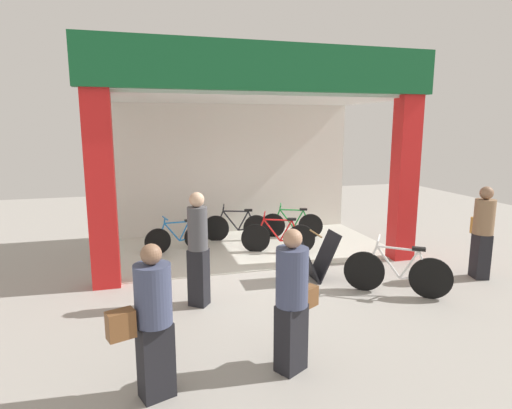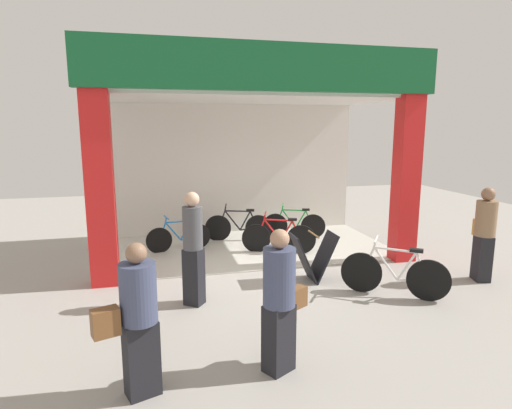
{
  "view_description": "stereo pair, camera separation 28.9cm",
  "coord_description": "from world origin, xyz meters",
  "px_view_note": "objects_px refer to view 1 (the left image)",
  "views": [
    {
      "loc": [
        -2.34,
        -7.48,
        2.74
      ],
      "look_at": [
        0.0,
        0.8,
        1.15
      ],
      "focal_mm": 30.02,
      "sensor_mm": 36.0,
      "label": 1
    },
    {
      "loc": [
        -2.06,
        -7.55,
        2.74
      ],
      "look_at": [
        0.0,
        0.8,
        1.15
      ],
      "focal_mm": 30.02,
      "sensor_mm": 36.0,
      "label": 2
    }
  ],
  "objects_px": {
    "sandwich_board_sign": "(315,256)",
    "pedestrian_2": "(483,231)",
    "bicycle_inside_0": "(236,227)",
    "bicycle_inside_1": "(292,224)",
    "bicycle_inside_3": "(278,237)",
    "bicycle_parked_0": "(397,272)",
    "pedestrian_1": "(198,248)",
    "pedestrian_0": "(152,320)",
    "pedestrian_3": "(292,299)",
    "bicycle_inside_2": "(178,238)"
  },
  "relations": [
    {
      "from": "sandwich_board_sign",
      "to": "pedestrian_3",
      "type": "xyz_separation_m",
      "value": [
        -1.42,
        -2.6,
        0.42
      ]
    },
    {
      "from": "bicycle_inside_3",
      "to": "pedestrian_2",
      "type": "xyz_separation_m",
      "value": [
        3.04,
        -2.47,
        0.52
      ]
    },
    {
      "from": "bicycle_inside_0",
      "to": "bicycle_inside_2",
      "type": "xyz_separation_m",
      "value": [
        -1.44,
        -0.51,
        -0.03
      ]
    },
    {
      "from": "bicycle_inside_0",
      "to": "bicycle_inside_1",
      "type": "distance_m",
      "value": 1.4
    },
    {
      "from": "bicycle_inside_3",
      "to": "sandwich_board_sign",
      "type": "relative_size",
      "value": 1.75
    },
    {
      "from": "pedestrian_0",
      "to": "bicycle_inside_2",
      "type": "bearing_deg",
      "value": 81.81
    },
    {
      "from": "bicycle_inside_0",
      "to": "pedestrian_3",
      "type": "xyz_separation_m",
      "value": [
        -0.66,
        -5.56,
        0.5
      ]
    },
    {
      "from": "pedestrian_1",
      "to": "pedestrian_3",
      "type": "bearing_deg",
      "value": -70.19
    },
    {
      "from": "bicycle_inside_1",
      "to": "pedestrian_1",
      "type": "relative_size",
      "value": 0.83
    },
    {
      "from": "bicycle_inside_1",
      "to": "bicycle_inside_3",
      "type": "relative_size",
      "value": 0.95
    },
    {
      "from": "bicycle_inside_0",
      "to": "pedestrian_2",
      "type": "height_order",
      "value": "pedestrian_2"
    },
    {
      "from": "pedestrian_3",
      "to": "bicycle_parked_0",
      "type": "bearing_deg",
      "value": 33.37
    },
    {
      "from": "sandwich_board_sign",
      "to": "pedestrian_0",
      "type": "xyz_separation_m",
      "value": [
        -2.94,
        -2.7,
        0.41
      ]
    },
    {
      "from": "bicycle_inside_2",
      "to": "bicycle_inside_1",
      "type": "bearing_deg",
      "value": 8.96
    },
    {
      "from": "pedestrian_0",
      "to": "pedestrian_1",
      "type": "bearing_deg",
      "value": 70.44
    },
    {
      "from": "sandwich_board_sign",
      "to": "bicycle_inside_1",
      "type": "bearing_deg",
      "value": 77.44
    },
    {
      "from": "bicycle_inside_0",
      "to": "bicycle_inside_3",
      "type": "relative_size",
      "value": 1.03
    },
    {
      "from": "bicycle_inside_1",
      "to": "bicycle_parked_0",
      "type": "xyz_separation_m",
      "value": [
        0.37,
        -3.89,
        0.04
      ]
    },
    {
      "from": "bicycle_inside_3",
      "to": "bicycle_parked_0",
      "type": "bearing_deg",
      "value": -67.92
    },
    {
      "from": "bicycle_parked_0",
      "to": "pedestrian_3",
      "type": "distance_m",
      "value": 2.95
    },
    {
      "from": "bicycle_inside_1",
      "to": "pedestrian_0",
      "type": "bearing_deg",
      "value": -122.64
    },
    {
      "from": "bicycle_inside_0",
      "to": "pedestrian_1",
      "type": "xyz_separation_m",
      "value": [
        -1.41,
        -3.48,
        0.56
      ]
    },
    {
      "from": "bicycle_inside_2",
      "to": "pedestrian_1",
      "type": "bearing_deg",
      "value": -89.4
    },
    {
      "from": "bicycle_inside_1",
      "to": "bicycle_inside_3",
      "type": "distance_m",
      "value": 1.36
    },
    {
      "from": "bicycle_inside_0",
      "to": "pedestrian_1",
      "type": "relative_size",
      "value": 0.89
    },
    {
      "from": "pedestrian_1",
      "to": "pedestrian_2",
      "type": "xyz_separation_m",
      "value": [
        5.1,
        -0.18,
        -0.03
      ]
    },
    {
      "from": "bicycle_inside_1",
      "to": "bicycle_inside_3",
      "type": "height_order",
      "value": "bicycle_inside_3"
    },
    {
      "from": "bicycle_inside_0",
      "to": "pedestrian_0",
      "type": "height_order",
      "value": "pedestrian_0"
    },
    {
      "from": "pedestrian_2",
      "to": "sandwich_board_sign",
      "type": "bearing_deg",
      "value": 166.44
    },
    {
      "from": "pedestrian_2",
      "to": "pedestrian_3",
      "type": "height_order",
      "value": "pedestrian_2"
    },
    {
      "from": "bicycle_inside_0",
      "to": "pedestrian_2",
      "type": "distance_m",
      "value": 5.23
    },
    {
      "from": "bicycle_inside_3",
      "to": "bicycle_inside_0",
      "type": "bearing_deg",
      "value": 118.63
    },
    {
      "from": "sandwich_board_sign",
      "to": "pedestrian_1",
      "type": "relative_size",
      "value": 0.5
    },
    {
      "from": "bicycle_inside_0",
      "to": "bicycle_inside_3",
      "type": "height_order",
      "value": "bicycle_inside_3"
    },
    {
      "from": "bicycle_inside_1",
      "to": "pedestrian_3",
      "type": "xyz_separation_m",
      "value": [
        -2.06,
        -5.5,
        0.52
      ]
    },
    {
      "from": "pedestrian_0",
      "to": "pedestrian_3",
      "type": "height_order",
      "value": "pedestrian_3"
    },
    {
      "from": "sandwich_board_sign",
      "to": "pedestrian_3",
      "type": "bearing_deg",
      "value": -118.6
    },
    {
      "from": "pedestrian_2",
      "to": "bicycle_parked_0",
      "type": "bearing_deg",
      "value": -171.45
    },
    {
      "from": "sandwich_board_sign",
      "to": "bicycle_inside_2",
      "type": "bearing_deg",
      "value": 131.92
    },
    {
      "from": "bicycle_parked_0",
      "to": "pedestrian_3",
      "type": "bearing_deg",
      "value": -146.63
    },
    {
      "from": "sandwich_board_sign",
      "to": "pedestrian_2",
      "type": "bearing_deg",
      "value": -13.56
    },
    {
      "from": "bicycle_parked_0",
      "to": "pedestrian_1",
      "type": "bearing_deg",
      "value": 171.6
    },
    {
      "from": "bicycle_inside_1",
      "to": "pedestrian_3",
      "type": "distance_m",
      "value": 5.89
    },
    {
      "from": "bicycle_inside_2",
      "to": "pedestrian_3",
      "type": "relative_size",
      "value": 0.87
    },
    {
      "from": "bicycle_inside_3",
      "to": "pedestrian_3",
      "type": "relative_size",
      "value": 0.93
    },
    {
      "from": "bicycle_inside_3",
      "to": "bicycle_inside_1",
      "type": "bearing_deg",
      "value": 56.76
    },
    {
      "from": "pedestrian_1",
      "to": "pedestrian_3",
      "type": "distance_m",
      "value": 2.21
    },
    {
      "from": "bicycle_inside_3",
      "to": "bicycle_parked_0",
      "type": "height_order",
      "value": "bicycle_parked_0"
    },
    {
      "from": "bicycle_inside_0",
      "to": "sandwich_board_sign",
      "type": "xyz_separation_m",
      "value": [
        0.75,
        -2.96,
        0.08
      ]
    },
    {
      "from": "bicycle_inside_1",
      "to": "sandwich_board_sign",
      "type": "relative_size",
      "value": 1.67
    }
  ]
}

